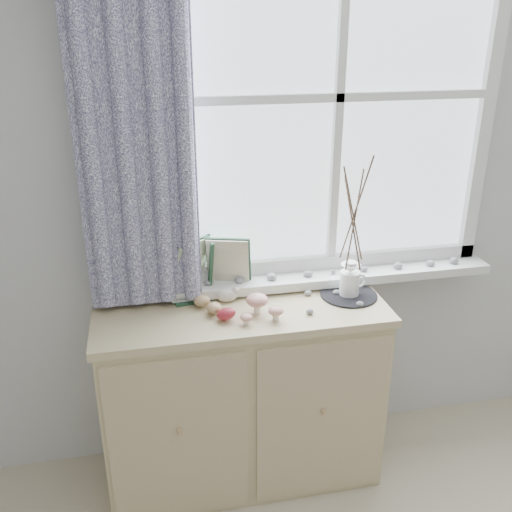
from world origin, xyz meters
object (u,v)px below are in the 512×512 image
at_px(sideboard, 243,395).
at_px(twig_pitcher, 354,215).
at_px(botanical_book, 211,270).
at_px(toadstool_cluster, 260,305).

xyz_separation_m(sideboard, twig_pitcher, (0.47, 0.03, 0.79)).
bearing_deg(botanical_book, toadstool_cluster, -59.71).
bearing_deg(twig_pitcher, botanical_book, 159.01).
distance_m(botanical_book, twig_pitcher, 0.63).
xyz_separation_m(botanical_book, toadstool_cluster, (0.17, -0.19, -0.09)).
relative_size(sideboard, twig_pitcher, 1.89).
height_order(sideboard, botanical_book, botanical_book).
relative_size(sideboard, toadstool_cluster, 6.89).
distance_m(sideboard, twig_pitcher, 0.92).
distance_m(sideboard, botanical_book, 0.58).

